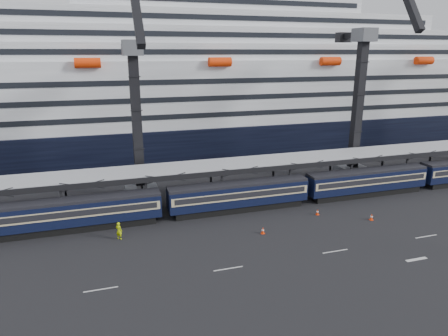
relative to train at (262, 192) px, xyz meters
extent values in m
plane|color=black|center=(4.65, -10.00, -2.20)|extent=(260.00, 260.00, 0.00)
cube|color=beige|center=(-21.35, -14.00, -2.19)|extent=(3.00, 0.15, 0.02)
cube|color=beige|center=(-9.35, -14.00, -2.19)|extent=(3.00, 0.15, 0.02)
cube|color=beige|center=(2.65, -14.00, -2.19)|extent=(3.00, 0.15, 0.02)
cube|color=beige|center=(14.65, -14.00, -2.19)|extent=(3.00, 0.15, 0.02)
cube|color=beige|center=(9.65, -18.00, -2.19)|extent=(2.50, 0.40, 0.02)
cube|color=black|center=(-23.35, 0.00, -1.75)|extent=(17.48, 2.40, 0.90)
cube|color=black|center=(-23.35, 0.00, 0.05)|extent=(19.00, 2.80, 2.70)
cube|color=#C8B98E|center=(-23.35, 0.00, 0.35)|extent=(18.62, 2.92, 1.05)
cube|color=black|center=(-23.35, 0.00, 0.40)|extent=(17.86, 2.98, 0.70)
cube|color=black|center=(-23.35, 0.00, 1.55)|extent=(19.00, 2.50, 0.35)
cube|color=black|center=(-3.35, 0.00, -1.75)|extent=(17.48, 2.40, 0.90)
cube|color=black|center=(-3.35, 0.00, 0.05)|extent=(19.00, 2.80, 2.70)
cube|color=#C8B98E|center=(-3.35, 0.00, 0.35)|extent=(18.62, 2.92, 1.05)
cube|color=black|center=(-3.35, 0.00, 0.40)|extent=(17.86, 2.98, 0.70)
cube|color=black|center=(-3.35, 0.00, 1.55)|extent=(19.00, 2.50, 0.35)
cube|color=black|center=(16.65, 0.00, -1.75)|extent=(17.48, 2.40, 0.90)
cube|color=black|center=(16.65, 0.00, 0.05)|extent=(19.00, 2.80, 2.70)
cube|color=#C8B98E|center=(16.65, 0.00, 0.35)|extent=(18.62, 2.92, 1.05)
cube|color=black|center=(16.65, 0.00, 0.40)|extent=(17.86, 2.98, 0.70)
cube|color=black|center=(16.65, 0.00, 1.55)|extent=(19.00, 2.50, 0.35)
cube|color=#9B9CA3|center=(4.65, 4.00, 3.20)|extent=(130.00, 6.00, 0.25)
cube|color=black|center=(4.65, 1.00, 2.90)|extent=(130.00, 0.25, 0.70)
cube|color=black|center=(4.65, 7.00, 2.90)|extent=(130.00, 0.25, 0.70)
cube|color=black|center=(-25.35, 1.20, 0.50)|extent=(0.25, 0.25, 5.40)
cube|color=black|center=(-25.35, 6.80, 0.50)|extent=(0.25, 0.25, 5.40)
cube|color=black|center=(-15.35, 1.20, 0.50)|extent=(0.25, 0.25, 5.40)
cube|color=black|center=(-15.35, 6.80, 0.50)|extent=(0.25, 0.25, 5.40)
cube|color=black|center=(-5.35, 1.20, 0.50)|extent=(0.25, 0.25, 5.40)
cube|color=black|center=(-5.35, 6.80, 0.50)|extent=(0.25, 0.25, 5.40)
cube|color=black|center=(4.65, 1.20, 0.50)|extent=(0.25, 0.25, 5.40)
cube|color=black|center=(4.65, 6.80, 0.50)|extent=(0.25, 0.25, 5.40)
cube|color=black|center=(14.65, 1.20, 0.50)|extent=(0.25, 0.25, 5.40)
cube|color=black|center=(14.65, 6.80, 0.50)|extent=(0.25, 0.25, 5.40)
cube|color=black|center=(24.65, 1.20, 0.50)|extent=(0.25, 0.25, 5.40)
cube|color=black|center=(24.65, 6.80, 0.50)|extent=(0.25, 0.25, 5.40)
cube|color=black|center=(34.65, 6.80, 0.50)|extent=(0.25, 0.25, 5.40)
cube|color=black|center=(4.65, 36.00, 1.30)|extent=(200.00, 28.00, 7.00)
cube|color=silver|center=(4.65, 36.00, 10.80)|extent=(190.00, 26.88, 12.00)
cube|color=silver|center=(4.65, 36.00, 18.30)|extent=(160.00, 24.64, 3.00)
cube|color=black|center=(4.65, 23.63, 18.30)|extent=(153.60, 0.12, 0.90)
cube|color=silver|center=(4.65, 36.00, 21.30)|extent=(124.00, 21.84, 3.00)
cube|color=black|center=(4.65, 25.03, 21.30)|extent=(119.04, 0.12, 0.90)
cube|color=silver|center=(4.65, 36.00, 24.30)|extent=(90.00, 19.04, 3.00)
cube|color=black|center=(4.65, 26.43, 24.30)|extent=(86.40, 0.12, 0.90)
cube|color=silver|center=(4.65, 36.00, 27.30)|extent=(56.00, 16.24, 3.00)
cube|color=black|center=(4.65, 27.83, 27.30)|extent=(53.76, 0.12, 0.90)
cylinder|color=#FF3608|center=(-21.35, 21.96, 16.60)|extent=(4.00, 1.60, 1.60)
cylinder|color=#FF3608|center=(0.65, 21.96, 16.60)|extent=(4.00, 1.60, 1.60)
cylinder|color=#FF3608|center=(22.65, 21.96, 16.60)|extent=(4.00, 1.60, 1.60)
cylinder|color=#FF3608|center=(44.65, 21.96, 16.60)|extent=(4.00, 1.60, 1.60)
cube|color=#4D4F55|center=(-15.35, 9.00, -1.20)|extent=(4.50, 4.50, 2.00)
cube|color=black|center=(-15.35, 9.00, 8.80)|extent=(1.30, 1.30, 18.00)
cube|color=#4D4F55|center=(-15.35, 9.00, 18.80)|extent=(2.60, 3.20, 2.00)
cube|color=black|center=(-15.35, 11.52, 18.80)|extent=(0.90, 5.04, 0.90)
cube|color=black|center=(-15.35, 14.04, 18.60)|extent=(2.20, 1.60, 1.60)
cube|color=#4D4F55|center=(19.65, 8.00, -1.20)|extent=(4.50, 4.50, 2.00)
cube|color=black|center=(19.65, 8.00, 9.80)|extent=(1.30, 1.30, 20.00)
cube|color=#4D4F55|center=(19.65, 8.00, 20.80)|extent=(2.60, 3.20, 2.00)
cube|color=black|center=(19.65, 10.80, 20.80)|extent=(0.90, 5.60, 0.90)
cube|color=black|center=(19.65, 13.60, 20.60)|extent=(2.20, 1.60, 1.60)
imported|color=#BEDC0B|center=(-19.18, -4.14, -1.17)|extent=(0.90, 0.85, 2.06)
cube|color=#FF3608|center=(-3.06, -7.67, -2.18)|extent=(0.42, 0.42, 0.04)
cone|color=#FF3608|center=(-3.06, -7.67, -1.76)|extent=(0.35, 0.35, 0.79)
cylinder|color=white|center=(-3.06, -7.67, -1.76)|extent=(0.30, 0.30, 0.13)
cube|color=#FF3608|center=(5.95, -4.54, -2.18)|extent=(0.39, 0.39, 0.04)
cone|color=#FF3608|center=(5.95, -4.54, -1.79)|extent=(0.33, 0.33, 0.75)
cylinder|color=white|center=(5.95, -4.54, -1.79)|extent=(0.28, 0.28, 0.12)
cube|color=#FF3608|center=(11.60, -8.09, -2.18)|extent=(0.44, 0.44, 0.05)
cone|color=#FF3608|center=(11.60, -8.09, -1.74)|extent=(0.37, 0.37, 0.83)
cylinder|color=white|center=(11.60, -8.09, -1.74)|extent=(0.31, 0.31, 0.14)
camera|label=1|loc=(-20.10, -47.12, 18.21)|focal=32.00mm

